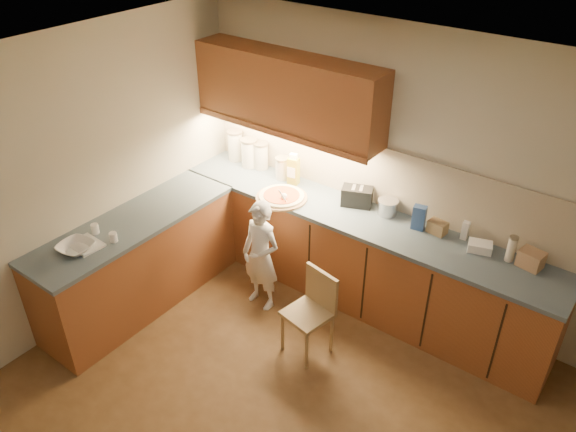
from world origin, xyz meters
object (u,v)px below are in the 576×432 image
object	(u,v)px
wooden_chair	(313,307)
oil_jug	(293,170)
pizza_on_board	(282,197)
toaster	(357,196)
child	(261,256)

from	to	relation	value
wooden_chair	oil_jug	distance (m)	1.46
pizza_on_board	toaster	size ratio (longest dim) A/B	1.54
child	wooden_chair	xyz separation A→B (m)	(0.72, -0.19, -0.10)
wooden_chair	oil_jug	bearing A→B (deg)	144.31
child	toaster	world-z (taller)	child
pizza_on_board	toaster	world-z (taller)	pizza_on_board
pizza_on_board	wooden_chair	xyz separation A→B (m)	(0.82, -0.65, -0.49)
child	toaster	bearing A→B (deg)	58.62
child	wooden_chair	world-z (taller)	child
child	toaster	size ratio (longest dim) A/B	3.49
oil_jug	toaster	world-z (taller)	oil_jug
wooden_chair	toaster	bearing A→B (deg)	112.02
pizza_on_board	oil_jug	bearing A→B (deg)	106.31
child	oil_jug	distance (m)	0.94
pizza_on_board	toaster	distance (m)	0.71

